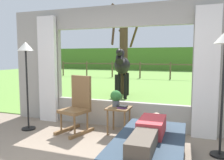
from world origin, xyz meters
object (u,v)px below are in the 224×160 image
(rocking_chair, at_px, (78,105))
(book_stack, at_px, (122,107))
(recliner_sofa, at_px, (149,152))
(horse, at_px, (122,66))
(floor_lamp_left, at_px, (26,59))
(side_table, at_px, (119,112))
(reclining_person, at_px, (149,131))
(potted_plant, at_px, (116,97))
(pasture_tree, at_px, (124,51))

(rocking_chair, relative_size, book_stack, 5.61)
(recliner_sofa, height_order, horse, horse)
(rocking_chair, height_order, horse, horse)
(book_stack, relative_size, floor_lamp_left, 0.11)
(rocking_chair, height_order, side_table, rocking_chair)
(recliner_sofa, height_order, rocking_chair, rocking_chair)
(reclining_person, relative_size, rocking_chair, 1.28)
(recliner_sofa, distance_m, potted_plant, 1.60)
(recliner_sofa, xyz_separation_m, side_table, (-0.82, 1.17, 0.21))
(reclining_person, distance_m, book_stack, 1.38)
(reclining_person, height_order, pasture_tree, pasture_tree)
(rocking_chair, height_order, book_stack, rocking_chair)
(side_table, bearing_deg, reclining_person, -55.98)
(recliner_sofa, bearing_deg, rocking_chair, 147.26)
(reclining_person, height_order, rocking_chair, rocking_chair)
(rocking_chair, distance_m, side_table, 0.83)
(side_table, xyz_separation_m, book_stack, (0.09, -0.05, 0.12))
(reclining_person, bearing_deg, recliner_sofa, 88.88)
(recliner_sofa, relative_size, book_stack, 8.59)
(book_stack, xyz_separation_m, floor_lamp_left, (-1.92, -0.34, 0.90))
(reclining_person, xyz_separation_m, pasture_tree, (-2.11, 5.74, 1.17))
(reclining_person, height_order, horse, horse)
(floor_lamp_left, bearing_deg, reclining_person, -17.21)
(rocking_chair, xyz_separation_m, potted_plant, (0.73, 0.22, 0.16))
(horse, distance_m, pasture_tree, 0.97)
(side_table, height_order, potted_plant, potted_plant)
(horse, bearing_deg, book_stack, 96.52)
(recliner_sofa, relative_size, pasture_tree, 0.50)
(floor_lamp_left, relative_size, pasture_tree, 0.52)
(horse, bearing_deg, potted_plant, 94.64)
(side_table, relative_size, pasture_tree, 0.15)
(recliner_sofa, distance_m, rocking_chair, 1.94)
(rocking_chair, relative_size, floor_lamp_left, 0.62)
(horse, relative_size, pasture_tree, 0.53)
(recliner_sofa, height_order, potted_plant, potted_plant)
(reclining_person, bearing_deg, rocking_chair, 146.00)
(recliner_sofa, xyz_separation_m, reclining_person, (0.00, -0.05, 0.30))
(recliner_sofa, xyz_separation_m, rocking_chair, (-1.63, 1.00, 0.33))
(floor_lamp_left, distance_m, pasture_tree, 4.95)
(rocking_chair, bearing_deg, book_stack, 21.81)
(rocking_chair, relative_size, potted_plant, 3.50)
(pasture_tree, bearing_deg, recliner_sofa, -69.67)
(horse, bearing_deg, rocking_chair, 83.40)
(book_stack, height_order, horse, horse)
(side_table, bearing_deg, floor_lamp_left, -167.82)
(rocking_chair, distance_m, potted_plant, 0.78)
(recliner_sofa, height_order, floor_lamp_left, floor_lamp_left)
(potted_plant, xyz_separation_m, floor_lamp_left, (-1.75, -0.46, 0.75))
(potted_plant, bearing_deg, reclining_person, -54.79)
(floor_lamp_left, bearing_deg, recliner_sofa, -16.22)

